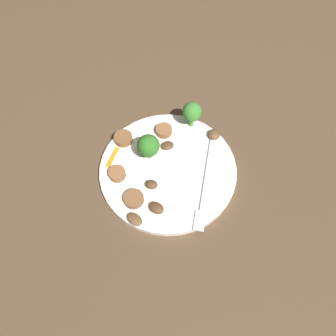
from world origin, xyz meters
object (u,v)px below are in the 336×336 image
(sausage_slice_0, at_px, (134,199))
(mushroom_0, at_px, (214,135))
(broccoli_floret_1, at_px, (192,112))
(fork, at_px, (204,189))
(mushroom_3, at_px, (167,146))
(broccoli_floret_0, at_px, (148,146))
(sausage_slice_1, at_px, (123,138))
(mushroom_4, at_px, (135,219))
(plate, at_px, (168,170))
(mushroom_1, at_px, (156,208))
(pepper_strip_0, at_px, (113,157))
(sausage_slice_3, at_px, (117,172))
(mushroom_2, at_px, (151,185))
(sausage_slice_2, at_px, (164,131))

(sausage_slice_0, bearing_deg, mushroom_0, 122.54)
(broccoli_floret_1, bearing_deg, fork, -2.73)
(mushroom_3, bearing_deg, broccoli_floret_0, -69.50)
(sausage_slice_1, relative_size, mushroom_4, 1.19)
(sausage_slice_0, height_order, mushroom_0, mushroom_0)
(plate, bearing_deg, mushroom_1, -23.68)
(broccoli_floret_0, xyz_separation_m, mushroom_4, (0.12, -0.04, -0.03))
(sausage_slice_0, height_order, mushroom_4, sausage_slice_0)
(fork, height_order, mushroom_4, mushroom_4)
(fork, bearing_deg, plate, -114.06)
(mushroom_0, bearing_deg, mushroom_4, -49.96)
(pepper_strip_0, bearing_deg, sausage_slice_1, 146.74)
(sausage_slice_3, relative_size, mushroom_0, 1.23)
(mushroom_1, bearing_deg, mushroom_3, 161.71)
(mushroom_1, bearing_deg, mushroom_2, -178.03)
(plate, relative_size, mushroom_0, 10.21)
(mushroom_1, bearing_deg, broccoli_floret_1, 150.15)
(broccoli_floret_0, bearing_deg, mushroom_2, -4.77)
(plate, height_order, broccoli_floret_1, broccoli_floret_1)
(sausage_slice_1, bearing_deg, mushroom_3, 69.59)
(mushroom_4, bearing_deg, sausage_slice_3, -168.01)
(mushroom_4, height_order, pepper_strip_0, mushroom_4)
(fork, xyz_separation_m, mushroom_1, (0.02, -0.09, 0.00))
(mushroom_2, xyz_separation_m, mushroom_4, (0.06, -0.04, -0.00))
(sausage_slice_2, bearing_deg, plate, -4.39)
(sausage_slice_2, relative_size, pepper_strip_0, 0.71)
(fork, bearing_deg, broccoli_floret_0, -114.89)
(mushroom_2, bearing_deg, mushroom_0, 122.47)
(mushroom_2, height_order, mushroom_4, mushroom_2)
(sausage_slice_1, bearing_deg, broccoli_floret_0, 44.82)
(plate, relative_size, mushroom_1, 9.20)
(sausage_slice_0, xyz_separation_m, mushroom_1, (0.02, 0.03, 0.00))
(broccoli_floret_1, distance_m, mushroom_3, 0.08)
(fork, relative_size, mushroom_1, 6.46)
(fork, relative_size, sausage_slice_0, 5.02)
(sausage_slice_2, xyz_separation_m, mushroom_1, (0.15, -0.04, -0.00))
(broccoli_floret_1, bearing_deg, pepper_strip_0, -72.37)
(pepper_strip_0, bearing_deg, plate, 67.92)
(fork, distance_m, mushroom_0, 0.12)
(mushroom_1, distance_m, mushroom_2, 0.04)
(broccoli_floret_0, xyz_separation_m, mushroom_2, (0.06, -0.01, -0.03))
(mushroom_2, bearing_deg, mushroom_3, 151.45)
(sausage_slice_0, xyz_separation_m, mushroom_4, (0.04, -0.00, -0.00))
(sausage_slice_3, bearing_deg, mushroom_0, 104.98)
(fork, xyz_separation_m, broccoli_floret_1, (-0.14, 0.01, 0.04))
(sausage_slice_3, distance_m, mushroom_2, 0.07)
(plate, height_order, mushroom_4, mushroom_4)
(pepper_strip_0, bearing_deg, sausage_slice_0, 16.76)
(mushroom_1, bearing_deg, sausage_slice_2, 165.76)
(fork, bearing_deg, mushroom_2, -83.77)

